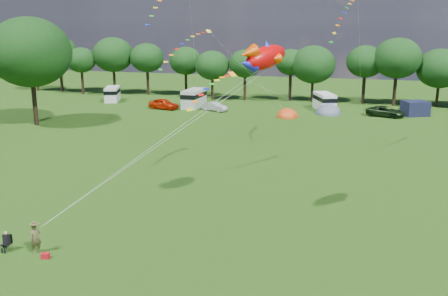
% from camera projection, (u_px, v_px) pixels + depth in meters
% --- Properties ---
extents(ground_plane, '(180.00, 180.00, 0.00)m').
position_uv_depth(ground_plane, '(188.00, 247.00, 29.14)').
color(ground_plane, black).
rests_on(ground_plane, ground).
extents(tree_line, '(102.98, 10.98, 10.27)m').
position_uv_depth(tree_line, '(336.00, 63.00, 77.55)').
color(tree_line, black).
rests_on(tree_line, ground).
extents(big_tree, '(10.00, 10.00, 13.28)m').
position_uv_depth(big_tree, '(30.00, 52.00, 60.69)').
color(big_tree, black).
rests_on(big_tree, ground).
extents(car_a, '(4.98, 2.83, 1.56)m').
position_uv_depth(car_a, '(164.00, 104.00, 73.68)').
color(car_a, '#BC2105').
rests_on(car_a, ground).
extents(car_b, '(3.86, 2.51, 1.28)m').
position_uv_depth(car_b, '(215.00, 107.00, 72.21)').
color(car_b, '#A0A1A9').
rests_on(car_b, ground).
extents(car_d, '(5.67, 3.87, 1.42)m').
position_uv_depth(car_d, '(385.00, 111.00, 68.04)').
color(car_d, black).
rests_on(car_d, ground).
extents(campervan_a, '(3.45, 5.12, 2.31)m').
position_uv_depth(campervan_a, '(112.00, 93.00, 80.78)').
color(campervan_a, silver).
rests_on(campervan_a, ground).
extents(campervan_b, '(2.50, 5.50, 2.66)m').
position_uv_depth(campervan_b, '(194.00, 98.00, 75.29)').
color(campervan_b, '#B3B4B6').
rests_on(campervan_b, ground).
extents(campervan_c, '(3.86, 5.48, 2.47)m').
position_uv_depth(campervan_c, '(324.00, 101.00, 72.85)').
color(campervan_c, white).
rests_on(campervan_c, ground).
extents(tent_orange, '(3.06, 3.35, 2.39)m').
position_uv_depth(tent_orange, '(287.00, 117.00, 67.90)').
color(tent_orange, '#C64013').
rests_on(tent_orange, ground).
extents(tent_greyblue, '(3.72, 4.07, 2.77)m').
position_uv_depth(tent_greyblue, '(328.00, 114.00, 70.03)').
color(tent_greyblue, '#4D596A').
rests_on(tent_greyblue, ground).
extents(awning_navy, '(4.00, 3.70, 2.00)m').
position_uv_depth(awning_navy, '(415.00, 108.00, 68.71)').
color(awning_navy, '#181A37').
rests_on(awning_navy, ground).
extents(kite_flyer, '(0.71, 0.76, 1.75)m').
position_uv_depth(kite_flyer, '(36.00, 239.00, 28.24)').
color(kite_flyer, brown).
rests_on(kite_flyer, ground).
extents(camp_chair, '(0.50, 0.49, 1.21)m').
position_uv_depth(camp_chair, '(7.00, 239.00, 28.54)').
color(camp_chair, '#99999E').
rests_on(camp_chair, ground).
extents(kite_bag, '(0.50, 0.40, 0.31)m').
position_uv_depth(kite_bag, '(46.00, 256.00, 27.75)').
color(kite_bag, '#AA0E19').
rests_on(kite_bag, ground).
extents(fish_kite, '(3.09, 3.95, 2.16)m').
position_uv_depth(fish_kite, '(262.00, 58.00, 30.75)').
color(fish_kite, '#BC0505').
rests_on(fish_kite, ground).
extents(streamer_kite_b, '(4.16, 4.62, 3.76)m').
position_uv_depth(streamer_kite_b, '(189.00, 43.00, 48.96)').
color(streamer_kite_b, '#FFEF36').
rests_on(streamer_kite_b, ground).
extents(streamer_kite_c, '(3.16, 5.05, 2.83)m').
position_uv_depth(streamer_kite_c, '(216.00, 85.00, 42.39)').
color(streamer_kite_c, '#FFA517').
rests_on(streamer_kite_c, ground).
extents(streamer_kite_d, '(2.62, 5.19, 4.32)m').
position_uv_depth(streamer_kite_d, '(347.00, 11.00, 46.10)').
color(streamer_kite_d, orange).
rests_on(streamer_kite_d, ground).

